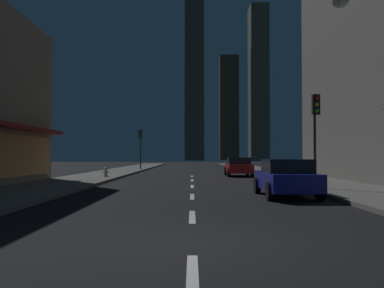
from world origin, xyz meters
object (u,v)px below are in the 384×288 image
(car_parked_near, at_px, (286,178))
(car_parked_far, at_px, (238,167))
(traffic_light_far_left, at_px, (140,141))
(traffic_light_near_right, at_px, (315,120))
(street_lamp_right, at_px, (366,43))
(fire_hydrant_far_left, at_px, (106,172))

(car_parked_near, height_order, car_parked_far, same)
(car_parked_far, relative_size, traffic_light_far_left, 1.01)
(traffic_light_near_right, relative_size, street_lamp_right, 0.64)
(traffic_light_far_left, bearing_deg, fire_hydrant_far_left, -91.47)
(traffic_light_far_left, bearing_deg, traffic_light_near_right, -66.62)
(street_lamp_right, bearing_deg, traffic_light_near_right, 88.78)
(fire_hydrant_far_left, bearing_deg, traffic_light_far_left, 88.53)
(car_parked_near, xyz_separation_m, car_parked_far, (0.00, 16.03, 0.00))
(car_parked_near, relative_size, traffic_light_far_left, 1.01)
(car_parked_near, bearing_deg, fire_hydrant_far_left, 127.62)
(traffic_light_near_right, distance_m, traffic_light_far_left, 27.71)
(fire_hydrant_far_left, relative_size, street_lamp_right, 0.10)
(car_parked_near, distance_m, fire_hydrant_far_left, 15.57)
(car_parked_far, height_order, traffic_light_near_right, traffic_light_near_right)
(traffic_light_near_right, bearing_deg, fire_hydrant_far_left, 139.20)
(car_parked_far, xyz_separation_m, street_lamp_right, (1.78, -19.19, 4.33))
(car_parked_far, distance_m, fire_hydrant_far_left, 10.20)
(car_parked_far, xyz_separation_m, traffic_light_near_right, (1.90, -13.55, 2.45))
(car_parked_far, relative_size, traffic_light_near_right, 1.01)
(fire_hydrant_far_left, bearing_deg, car_parked_near, -52.38)
(traffic_light_near_right, bearing_deg, car_parked_near, -127.39)
(street_lamp_right, bearing_deg, traffic_light_far_left, 109.29)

